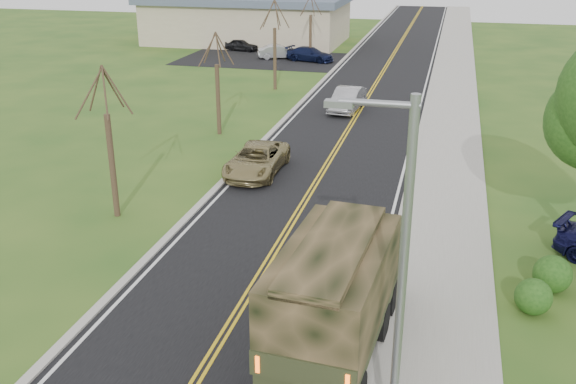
% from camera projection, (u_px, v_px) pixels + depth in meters
% --- Properties ---
extents(road, '(8.00, 120.00, 0.01)m').
position_uv_depth(road, '(379.00, 78.00, 51.28)').
color(road, black).
rests_on(road, ground).
extents(curb_right, '(0.30, 120.00, 0.12)m').
position_uv_depth(curb_right, '(432.00, 80.00, 50.31)').
color(curb_right, '#9E998E').
rests_on(curb_right, ground).
extents(sidewalk_right, '(3.20, 120.00, 0.10)m').
position_uv_depth(sidewalk_right, '(455.00, 81.00, 49.91)').
color(sidewalk_right, '#9E998E').
rests_on(sidewalk_right, ground).
extents(curb_left, '(0.30, 120.00, 0.10)m').
position_uv_depth(curb_left, '(328.00, 75.00, 52.22)').
color(curb_left, '#9E998E').
rests_on(curb_left, ground).
extents(street_light, '(1.65, 0.22, 8.00)m').
position_uv_depth(street_light, '(397.00, 281.00, 12.04)').
color(street_light, gray).
rests_on(street_light, ground).
extents(bare_tree_a, '(1.93, 2.26, 6.08)m').
position_uv_depth(bare_tree_a, '(111.00, 154.00, 24.90)').
color(bare_tree_a, '#38281C').
rests_on(bare_tree_a, ground).
extents(bare_tree_b, '(1.83, 2.14, 5.73)m').
position_uv_depth(bare_tree_b, '(218.00, 91.00, 35.77)').
color(bare_tree_b, '#38281C').
rests_on(bare_tree_b, ground).
extents(bare_tree_c, '(2.04, 2.39, 6.42)m').
position_uv_depth(bare_tree_c, '(275.00, 51.00, 46.46)').
color(bare_tree_c, '#38281C').
rests_on(bare_tree_c, ground).
extents(bare_tree_d, '(1.88, 2.20, 5.91)m').
position_uv_depth(bare_tree_d, '(310.00, 33.00, 57.36)').
color(bare_tree_d, '#38281C').
rests_on(bare_tree_d, ground).
extents(commercial_building, '(25.50, 21.50, 5.65)m').
position_uv_depth(commercial_building, '(248.00, 16.00, 68.35)').
color(commercial_building, tan).
rests_on(commercial_building, ground).
extents(military_truck, '(2.90, 7.12, 3.47)m').
position_uv_depth(military_truck, '(339.00, 284.00, 16.80)').
color(military_truck, black).
rests_on(military_truck, ground).
extents(suv_champagne, '(2.26, 4.89, 1.36)m').
position_uv_depth(suv_champagne, '(257.00, 160.00, 30.27)').
color(suv_champagne, '#918352').
rests_on(suv_champagne, ground).
extents(sedan_silver, '(1.95, 4.59, 1.47)m').
position_uv_depth(sedan_silver, '(347.00, 100.00, 41.33)').
color(sedan_silver, '#A6A5AA').
rests_on(sedan_silver, ground).
extents(lot_car_dark, '(3.63, 2.05, 1.16)m').
position_uv_depth(lot_car_dark, '(242.00, 45.00, 63.48)').
color(lot_car_dark, black).
rests_on(lot_car_dark, ground).
extents(lot_car_silver, '(4.09, 2.65, 1.27)m').
position_uv_depth(lot_car_silver, '(279.00, 52.00, 59.34)').
color(lot_car_silver, '#B8B7BD').
rests_on(lot_car_silver, ground).
extents(lot_car_navy, '(4.67, 2.71, 1.27)m').
position_uv_depth(lot_car_navy, '(310.00, 54.00, 58.03)').
color(lot_car_navy, black).
rests_on(lot_car_navy, ground).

